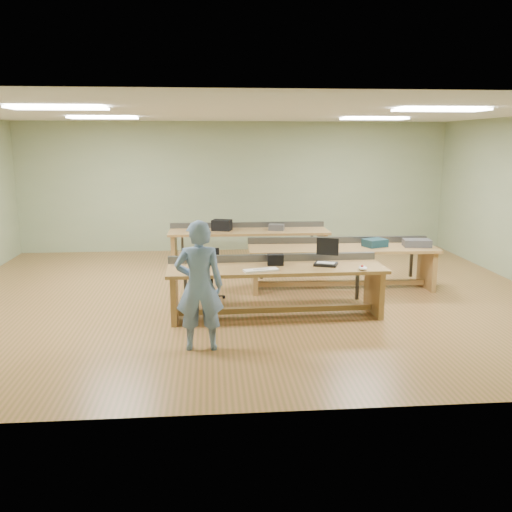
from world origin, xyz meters
The scene contains 21 objects.
floor centered at (0.00, 0.00, 0.00)m, with size 10.00×10.00×0.00m, color #936038.
ceiling centered at (0.00, 0.00, 3.00)m, with size 10.00×10.00×0.00m, color silver.
wall_back centered at (0.00, 4.00, 1.50)m, with size 10.00×0.04×3.00m, color #93A17A.
wall_front centered at (0.00, -4.00, 1.50)m, with size 10.00×0.04×3.00m, color #93A17A.
fluor_panels centered at (0.00, 0.00, 2.97)m, with size 6.20×3.50×0.03m.
workbench_front centered at (0.35, -1.04, 0.56)m, with size 3.20×0.90×0.86m.
workbench_mid centered at (1.68, 0.38, 0.57)m, with size 3.29×0.97×0.86m.
workbench_back centered at (0.18, 2.30, 0.57)m, with size 3.29×0.90×0.86m.
person centered at (-0.76, -2.30, 0.82)m, with size 0.60×0.39×1.64m, color slate.
laptop_base centered at (1.09, -1.05, 0.77)m, with size 0.33×0.27×0.04m, color black.
laptop_screen centered at (1.14, -0.92, 1.01)m, with size 0.33×0.02×0.26m, color black.
keyboard centered at (0.10, -1.33, 0.76)m, with size 0.49×0.16×0.03m, color white.
trackball_mouse centered at (1.56, -1.39, 0.78)m, with size 0.13×0.15×0.06m, color white.
camera_bag centered at (0.35, -0.96, 0.83)m, with size 0.24×0.15×0.16m, color black.
task_chair centered at (-0.61, -0.07, 0.30)m, with size 0.53×0.53×0.81m.
parts_bin_teal centered at (2.26, 0.33, 0.82)m, with size 0.38×0.28×0.13m, color #12313D.
parts_bin_grey centered at (2.99, 0.27, 0.81)m, with size 0.46×0.29×0.13m, color #3D3D40.
mug centered at (1.54, 0.34, 0.80)m, with size 0.13×0.13×0.10m, color #3D3D40.
drinks_can centered at (1.43, 0.26, 0.81)m, with size 0.07×0.07×0.13m, color silver.
storage_box_back centered at (-0.37, 2.30, 0.86)m, with size 0.38×0.27×0.22m, color black.
tray_back centered at (0.76, 2.23, 0.81)m, with size 0.31×0.23×0.12m, color #3D3D40.
Camera 1 is at (-0.61, -8.76, 2.56)m, focal length 38.00 mm.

